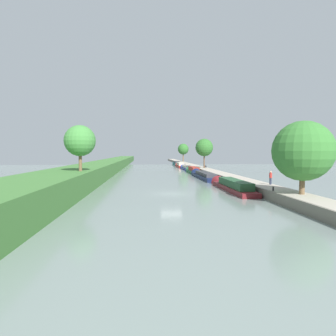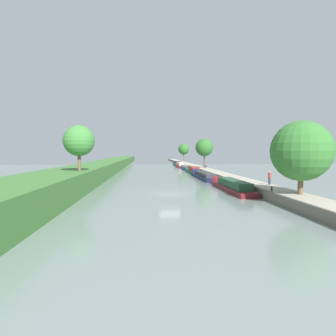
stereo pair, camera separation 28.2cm
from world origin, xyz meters
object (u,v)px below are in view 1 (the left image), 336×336
Objects in this scene: mooring_bollard_far at (179,162)px; park_bench at (205,166)px; mooring_bollard_near at (273,189)px; narrowboat_navy at (203,175)px; narrowboat_maroon at (231,185)px; person_walking at (271,177)px; narrowboat_blue at (186,168)px; narrowboat_green at (193,170)px; narrowboat_teal at (176,164)px; narrowboat_red at (180,165)px.

park_bench is at bearing -86.59° from mooring_bollard_far.
park_bench reaches higher than mooring_bollard_near.
narrowboat_maroon is at bearing -89.22° from narrowboat_navy.
narrowboat_maroon reaches higher than mooring_bollard_near.
narrowboat_navy is at bearing 102.16° from person_walking.
narrowboat_maroon reaches higher than narrowboat_blue.
park_bench reaches higher than mooring_bollard_far.
narrowboat_green is 0.86× the size of narrowboat_blue.
narrowboat_teal is at bearing 91.22° from mooring_bollard_near.
narrowboat_red is at bearing 93.91° from person_walking.
narrowboat_navy is 11.14× the size of park_bench.
narrowboat_blue is (0.47, 27.15, -0.01)m from narrowboat_navy.
narrowboat_green is 6.69× the size of person_walking.
mooring_bollard_far is at bearing 91.63° from person_walking.
narrowboat_teal is at bearing 89.13° from narrowboat_red.
narrowboat_teal is 73.45m from person_walking.
narrowboat_red is (0.20, 40.14, 0.11)m from narrowboat_navy.
narrowboat_blue is 47.35m from person_walking.
narrowboat_red is (0.02, 26.71, 0.01)m from narrowboat_green.
narrowboat_navy is (-0.24, 17.31, -0.07)m from narrowboat_maroon.
narrowboat_red is 18.11m from mooring_bollard_far.
narrowboat_teal is (0.41, 53.30, 0.10)m from narrowboat_navy.
narrowboat_red is 26.04× the size of mooring_bollard_far.
person_walking reaches higher than narrowboat_blue.
mooring_bollard_near is (1.89, -65.86, 0.58)m from narrowboat_red.
narrowboat_green is 33.74m from person_walking.
person_walking is 3.69× the size of mooring_bollard_far.
narrowboat_teal is 79.04m from mooring_bollard_near.
narrowboat_green is 7.41× the size of park_bench.
narrowboat_teal is at bearing 89.68° from narrowboat_green.
park_bench is at bearing 83.52° from narrowboat_maroon.
narrowboat_green is 0.95× the size of narrowboat_red.
park_bench is (3.94, -7.75, 0.82)m from narrowboat_blue.
mooring_bollard_near is (-2.23, -5.69, -0.65)m from person_walking.
narrowboat_maroon is at bearing -90.14° from narrowboat_teal.
person_walking is at bearing -77.84° from narrowboat_navy.
narrowboat_blue is (0.23, 44.46, -0.08)m from narrowboat_maroon.
park_bench is at bearing 87.07° from mooring_bollard_near.
narrowboat_maroon is at bearing -91.41° from mooring_bollard_far.
narrowboat_blue is 28.87× the size of mooring_bollard_far.
mooring_bollard_far is (1.89, 18.01, 0.58)m from narrowboat_red.
narrowboat_teal is (0.22, 39.87, 0.01)m from narrowboat_green.
narrowboat_red reaches higher than mooring_bollard_near.
narrowboat_teal reaches higher than park_bench.
narrowboat_maroon is 5.07m from person_walking.
narrowboat_teal is (0.17, 70.61, 0.03)m from narrowboat_maroon.
narrowboat_green reaches higher than park_bench.
narrowboat_teal is 25.74× the size of mooring_bollard_far.
narrowboat_maroon is at bearing -96.48° from park_bench.
narrowboat_maroon is at bearing 102.45° from mooring_bollard_near.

